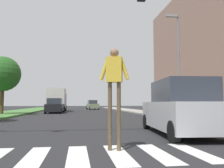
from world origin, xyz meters
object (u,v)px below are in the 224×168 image
sedan_distant (93,105)px  sedan_midblock (55,106)px  tree_far (3,74)px  pedestrian_performer (114,82)px  suv_crossing (181,109)px  truck_box_delivery (57,100)px  street_lamp_right (178,56)px

sedan_distant → sedan_midblock: bearing=-108.7°
tree_far → sedan_distant: size_ratio=1.25×
pedestrian_performer → suv_crossing: 3.87m
pedestrian_performer → sedan_midblock: size_ratio=0.55×
tree_far → suv_crossing: 18.82m
tree_far → sedan_distant: tree_far is taller
suv_crossing → sedan_distant: suv_crossing is taller
tree_far → suv_crossing: size_ratio=1.14×
tree_far → sedan_midblock: tree_far is taller
tree_far → sedan_midblock: bearing=43.9°
tree_far → suv_crossing: bearing=-54.5°
tree_far → suv_crossing: (10.79, -15.13, -2.96)m
suv_crossing → truck_box_delivery: truck_box_delivery is taller
pedestrian_performer → suv_crossing: bearing=41.1°
sedan_midblock → sedan_distant: sedan_distant is taller
tree_far → truck_box_delivery: bearing=67.0°
sedan_distant → suv_crossing: bearing=-88.4°
truck_box_delivery → sedan_midblock: bearing=-87.3°
street_lamp_right → tree_far: bearing=152.5°
street_lamp_right → sedan_distant: 28.05m
street_lamp_right → truck_box_delivery: (-9.99, 17.39, -2.96)m
street_lamp_right → suv_crossing: (-3.44, -7.73, -3.66)m
sedan_midblock → pedestrian_performer: bearing=-81.1°
sedan_midblock → truck_box_delivery: 5.72m
tree_far → truck_box_delivery: tree_far is taller
pedestrian_performer → truck_box_delivery: truck_box_delivery is taller
sedan_distant → truck_box_delivery: truck_box_delivery is taller
sedan_distant → street_lamp_right: bearing=-80.9°
street_lamp_right → sedan_distant: street_lamp_right is taller
pedestrian_performer → truck_box_delivery: 27.85m
tree_far → sedan_midblock: size_ratio=1.21×
suv_crossing → truck_box_delivery: 25.97m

